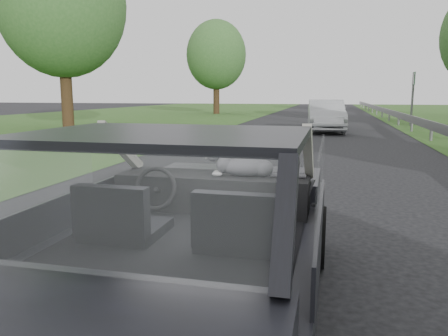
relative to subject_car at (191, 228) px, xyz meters
The scene contains 11 objects.
ground 0.72m from the subject_car, ahead, with size 140.00×140.00×0.00m, color #2B2B2F.
subject_car is the anchor object (origin of this frame).
dashboard 0.64m from the subject_car, 90.00° to the left, with size 1.58×0.45×0.30m, color black.
driver_seat 0.52m from the subject_car, 144.06° to the right, with size 0.50×0.72×0.42m, color black.
passenger_seat 0.52m from the subject_car, 35.94° to the right, with size 0.50×0.72×0.42m, color black.
steering_wheel 0.55m from the subject_car, 140.48° to the left, with size 0.36×0.36×0.04m, color black.
cat 0.76m from the subject_car, 65.43° to the left, with size 0.59×0.18×0.26m, color slate.
other_car 17.13m from the subject_car, 87.67° to the left, with size 1.69×4.28×1.41m, color #B4B6BC.
highway_sign 22.43m from the subject_car, 77.12° to the left, with size 0.11×1.11×2.77m, color #19532A.
tree_5 19.59m from the subject_car, 125.70° to the left, with size 5.83×5.83×8.84m, color #2F5C26, non-canonical shape.
tree_6 33.91m from the subject_car, 104.47° to the left, with size 4.89×4.89×7.41m, color #2F5C26, non-canonical shape.
Camera 1 is at (0.94, -2.84, 1.66)m, focal length 35.00 mm.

